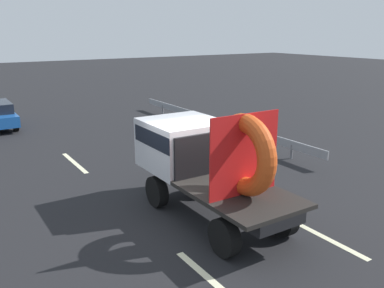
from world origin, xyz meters
TOP-DOWN VIEW (x-y plane):
  - ground_plane at (0.00, 0.00)m, footprint 120.00×120.00m
  - flatbed_truck at (0.33, 0.18)m, footprint 2.02×4.98m
  - guardrail at (5.80, 7.12)m, footprint 0.10×13.49m
  - lane_dash_left_near at (-1.29, -2.64)m, footprint 0.16×2.26m
  - lane_dash_left_far at (-1.29, 6.00)m, footprint 0.16×2.72m
  - lane_dash_right_near at (1.95, -2.86)m, footprint 0.16×2.17m
  - lane_dash_right_far at (1.95, 5.10)m, footprint 0.16×2.75m

SIDE VIEW (x-z plane):
  - ground_plane at x=0.00m, z-range 0.00..0.00m
  - lane_dash_left_near at x=-1.29m, z-range 0.00..0.01m
  - lane_dash_left_far at x=-1.29m, z-range 0.00..0.01m
  - lane_dash_right_near at x=1.95m, z-range 0.00..0.01m
  - lane_dash_right_far at x=1.95m, z-range 0.00..0.01m
  - guardrail at x=5.80m, z-range 0.17..0.88m
  - flatbed_truck at x=0.33m, z-range 0.04..3.00m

